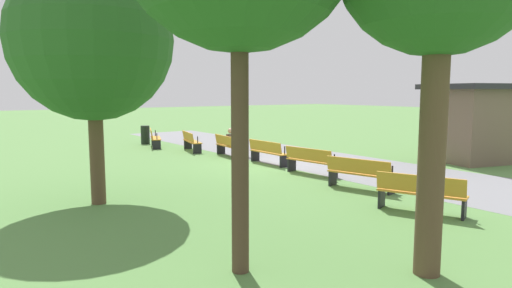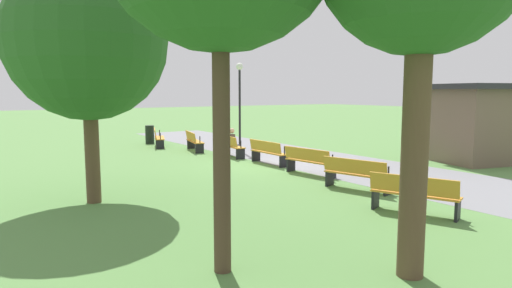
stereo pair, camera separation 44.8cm
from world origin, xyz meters
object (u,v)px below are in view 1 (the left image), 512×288
Objects in this scene: lamp_post at (237,90)px; bench_5 at (360,173)px; bench_1 at (191,141)px; trash_bin at (145,135)px; tree_1 at (92,41)px; bench_3 at (268,152)px; bench_6 at (421,192)px; bench_0 at (154,137)px; bench_4 at (311,160)px; kiosk at (469,122)px; person_seated at (232,142)px; bench_2 at (228,145)px.

bench_5 is at bearing -11.18° from lamp_post.
trash_bin is at bearing -158.11° from bench_1.
bench_5 is 9.13m from lamp_post.
trash_bin is at bearing 153.02° from tree_1.
bench_3 is 7.46m from bench_6.
bench_0 is 1.00× the size of bench_4.
kiosk is (-3.32, 8.03, 1.06)m from bench_6.
bench_6 is (12.30, -0.74, 0.00)m from bench_1.
bench_1 and bench_5 have the same top height.
person_seated is at bearing -40.98° from lamp_post.
bench_2 and bench_6 have the same top height.
bench_3 is at bearing 148.66° from bench_6.
bench_6 is 8.24m from tree_1.
bench_1 is at bearing 176.49° from bench_4.
bench_3 is at bearing -16.65° from lamp_post.
bench_6 is (14.68, 0.00, 0.00)m from bench_0.
bench_1 is 1.01× the size of bench_2.
kiosk reaches higher than bench_3.
person_seated is 2.74m from lamp_post.
bench_0 is 14.68m from bench_6.
kiosk reaches higher than bench_6.
bench_4 is at bearing 27.87° from bench_0.
lamp_post reaches higher than bench_1.
bench_5 is 2.50m from bench_6.
tree_1 is (4.65, -6.84, 3.23)m from person_seated.
person_seated is 0.21× the size of tree_1.
person_seated is at bearing 9.92° from trash_bin.
bench_3 is 4.50m from lamp_post.
kiosk is at bearing 83.35° from bench_5.
bench_2 is 8.88m from tree_1.
bench_6 is 9.85m from person_seated.
kiosk is (6.52, 6.83, 1.06)m from bench_2.
bench_1 is 1.01× the size of bench_4.
bench_0 is at bearing -148.70° from bench_1.
bench_2 and bench_3 have the same top height.
person_seated is (-9.76, 1.33, 0.16)m from bench_6.
bench_3 is 0.48× the size of lamp_post.
bench_2 is 9.50m from kiosk.
person_seated is at bearing -118.52° from kiosk.
kiosk is (11.36, 8.03, 1.06)m from bench_0.
lamp_post reaches higher than bench_3.
person_seated is at bearing 66.44° from bench_2.
lamp_post is at bearing 163.35° from bench_3.
bench_6 is (9.84, -1.20, 0.00)m from bench_2.
bench_1 is 2.61m from person_seated.
trash_bin is 0.26× the size of kiosk.
lamp_post reaches higher than bench_2.
trash_bin is at bearing -165.68° from bench_0.
bench_5 is 1.62× the size of person_seated.
kiosk is at bearing 70.43° from bench_4.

